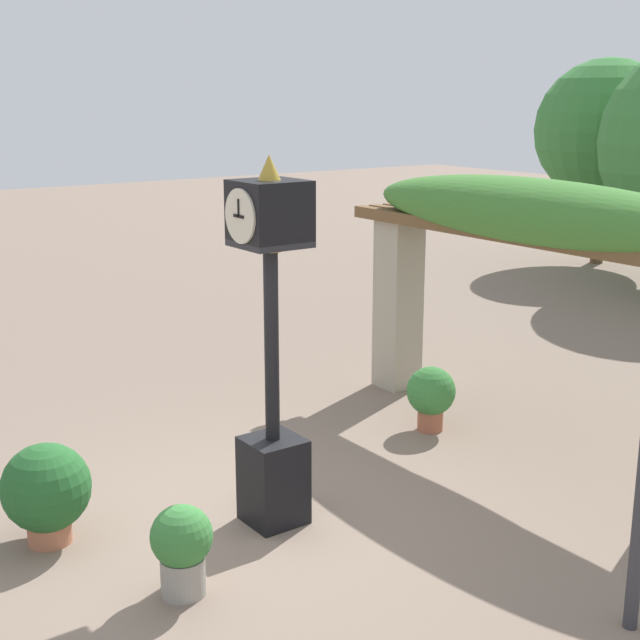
% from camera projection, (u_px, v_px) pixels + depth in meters
% --- Properties ---
extents(ground_plane, '(60.00, 60.00, 0.00)m').
position_uv_depth(ground_plane, '(241.00, 522.00, 7.83)').
color(ground_plane, '#7F6B5B').
extents(pedestal_clock, '(0.54, 0.59, 3.19)m').
position_uv_depth(pedestal_clock, '(272.00, 353.00, 7.48)').
color(pedestal_clock, black).
rests_on(pedestal_clock, ground).
extents(pergola, '(5.29, 1.06, 2.82)m').
position_uv_depth(pergola, '(532.00, 239.00, 9.32)').
color(pergola, '#A89E89').
rests_on(pergola, ground).
extents(potted_plant_near_left, '(0.74, 0.74, 0.87)m').
position_uv_depth(potted_plant_near_left, '(46.00, 490.00, 7.37)').
color(potted_plant_near_left, '#B26B4C').
rests_on(potted_plant_near_left, ground).
extents(potted_plant_near_right, '(0.47, 0.47, 0.71)m').
position_uv_depth(potted_plant_near_right, '(182.00, 546.00, 6.61)').
color(potted_plant_near_right, gray).
rests_on(potted_plant_near_right, ground).
extents(potted_plant_far_left, '(0.55, 0.55, 0.73)m').
position_uv_depth(potted_plant_far_left, '(431.00, 394.00, 9.88)').
color(potted_plant_far_left, '#9E563D').
rests_on(potted_plant_far_left, ground).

